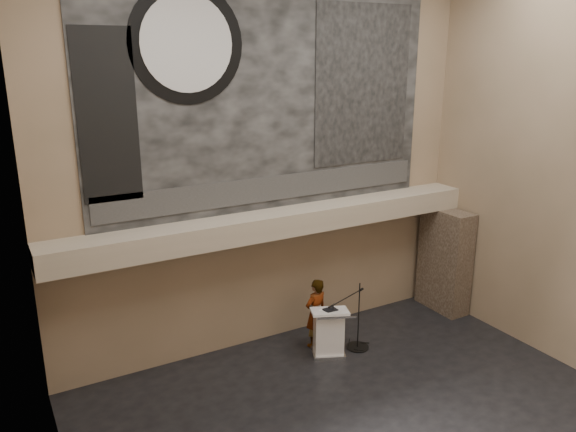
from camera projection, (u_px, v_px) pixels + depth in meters
floor at (375, 429)px, 10.13m from camera, size 10.00×10.00×0.00m
wall_back at (270, 161)px, 12.28m from camera, size 10.00×0.02×8.50m
wall_left at (51, 256)px, 6.58m from camera, size 0.02×8.00×8.50m
soffit at (279, 222)px, 12.31m from camera, size 10.00×0.80×0.50m
sprinkler_left at (212, 247)px, 11.59m from camera, size 0.04×0.04×0.06m
sprinkler_right at (351, 223)px, 13.24m from camera, size 0.04×0.04×0.06m
banner at (270, 94)px, 11.84m from camera, size 8.00×0.05×5.00m
banner_text_strip at (272, 188)px, 12.39m from camera, size 7.76×0.02×0.55m
banner_clock_rim at (187, 44)px, 10.68m from camera, size 2.30×0.02×2.30m
banner_clock_face at (187, 44)px, 10.66m from camera, size 1.84×0.02×1.84m
banner_building_print at (363, 86)px, 12.91m from camera, size 2.60×0.02×3.60m
banner_brick_print at (107, 117)px, 10.29m from camera, size 1.10×0.02×3.20m
stone_pier at (445, 260)px, 14.57m from camera, size 0.60×1.40×2.70m
lectern at (329, 332)px, 12.48m from camera, size 0.97×0.85×1.14m
binder at (330, 310)px, 12.29m from camera, size 0.29×0.24×0.04m
papers at (326, 311)px, 12.25m from camera, size 0.27×0.35×0.00m
speaker_person at (316, 313)px, 12.80m from camera, size 0.66×0.49×1.64m
mic_stand at (357, 339)px, 12.84m from camera, size 1.33×0.66×1.60m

